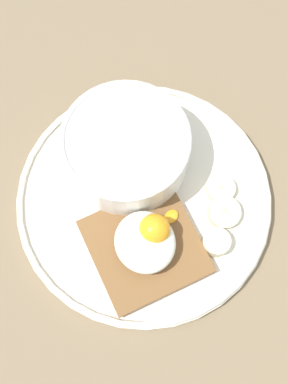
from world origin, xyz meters
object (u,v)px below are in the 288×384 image
(poached_egg, at_px, (147,239))
(banana_slice_front, at_px, (224,212))
(toast_slice, at_px, (145,247))
(banana_slice_left, at_px, (216,242))
(oatmeal_bowl, at_px, (124,151))
(banana_slice_back, at_px, (221,189))

(poached_egg, xyz_separation_m, banana_slice_front, (0.00, 0.08, -0.02))
(toast_slice, distance_m, banana_slice_left, 0.07)
(poached_egg, bearing_deg, banana_slice_front, 89.67)
(oatmeal_bowl, relative_size, toast_slice, 1.20)
(banana_slice_left, distance_m, banana_slice_back, 0.06)
(banana_slice_front, relative_size, banana_slice_left, 1.41)
(banana_slice_front, xyz_separation_m, banana_slice_left, (0.02, -0.02, 0.00))
(oatmeal_bowl, distance_m, poached_egg, 0.09)
(poached_egg, height_order, banana_slice_front, poached_egg)
(toast_slice, height_order, banana_slice_front, banana_slice_front)
(toast_slice, height_order, banana_slice_left, banana_slice_left)
(poached_egg, bearing_deg, banana_slice_back, 104.54)
(poached_egg, bearing_deg, toast_slice, -64.99)
(banana_slice_back, bearing_deg, oatmeal_bowl, -131.22)
(banana_slice_front, relative_size, banana_slice_back, 0.97)
(toast_slice, relative_size, poached_egg, 1.44)
(oatmeal_bowl, distance_m, banana_slice_back, 0.10)
(banana_slice_left, bearing_deg, banana_slice_front, 139.94)
(banana_slice_front, height_order, banana_slice_left, same)
(banana_slice_left, xyz_separation_m, banana_slice_back, (-0.05, 0.03, -0.00))
(toast_slice, xyz_separation_m, banana_slice_left, (0.02, 0.06, 0.00))
(banana_slice_front, height_order, banana_slice_back, banana_slice_front)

